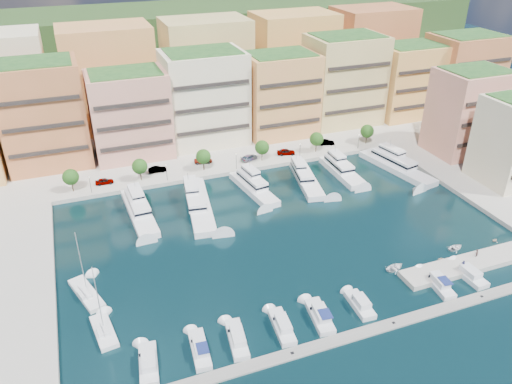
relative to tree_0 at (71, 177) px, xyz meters
The scene contains 57 objects.
ground 52.39m from the tree_0, 39.95° to the right, with size 400.00×400.00×0.00m, color black.
north_quay 49.34m from the tree_0, 35.47° to the left, with size 220.00×64.00×2.00m, color #9E998E.
hillside 86.46m from the tree_0, 62.40° to the left, with size 240.00×40.00×58.00m, color #253B18.
south_pontoon 73.65m from the tree_0, 59.77° to the right, with size 72.00×2.20×0.35m, color gray.
finger_pier 89.46m from the tree_0, 38.41° to the right, with size 32.00×5.00×2.00m, color #9E998E.
apartment_1 21.20m from the tree_0, 102.21° to the left, with size 20.00×16.50×26.80m.
apartment_2 24.86m from the tree_0, 44.13° to the left, with size 20.00×15.50×22.80m.
apartment_3 43.22m from the tree_0, 25.95° to the left, with size 22.00×16.50×25.80m.
apartment_4 62.75m from the tree_0, 15.37° to the left, with size 20.00×15.50×23.80m.
apartment_5 84.60m from the tree_0, 12.71° to the left, with size 22.00×16.50×26.80m.
apartment_6 105.57m from the tree_0, ahead, with size 20.00×15.50×22.80m.
apartment_7 125.14m from the tree_0, ahead, with size 22.00×16.50×24.80m.
apartment_east_a 103.17m from the tree_0, ahead, with size 18.00×14.50×22.80m.
backblock_0 44.63m from the tree_0, 110.32° to the left, with size 26.00×18.00×30.00m, color beige.
backblock_1 44.63m from the tree_0, 69.68° to the left, with size 26.00×18.00×30.00m, color #E38D55.
backblock_2 61.58m from the tree_0, 41.99° to the left, with size 26.00×18.00×30.00m, color #DDC275.
backblock_3 85.98m from the tree_0, 28.37° to the left, with size 26.00×18.00×30.00m, color #E09A52.
backblock_4 113.10m from the tree_0, 21.09° to the left, with size 26.00×18.00×30.00m, color #C76F42.
tree_0 is the anchor object (origin of this frame).
tree_1 16.00m from the tree_0, ahead, with size 3.80×3.80×5.65m.
tree_2 32.00m from the tree_0, ahead, with size 3.80×3.80×5.65m.
tree_3 48.00m from the tree_0, ahead, with size 3.80×3.80×5.65m.
tree_4 64.00m from the tree_0, ahead, with size 3.80×3.80×5.65m.
tree_5 80.00m from the tree_0, ahead, with size 3.80×3.80×5.65m.
lamppost_0 4.70m from the tree_0, 29.90° to the right, with size 0.30×0.30×4.20m.
lamppost_1 22.14m from the tree_0, ahead, with size 0.30×0.30×4.20m.
lamppost_2 40.08m from the tree_0, ahead, with size 0.30×0.30×4.20m.
lamppost_3 58.05m from the tree_0, ahead, with size 0.30×0.30×4.20m.
lamppost_4 76.04m from the tree_0, ahead, with size 0.30×0.30×4.20m.
yacht_1 19.66m from the tree_0, 47.50° to the right, with size 5.45×21.34×7.30m.
yacht_2 30.73m from the tree_0, 30.92° to the right, with size 8.26×24.86×7.30m.
yacht_3 42.66m from the tree_0, 17.70° to the right, with size 6.63×18.80×7.30m.
yacht_4 56.06m from the tree_0, 13.90° to the right, with size 7.96×19.87×7.30m.
yacht_5 66.14m from the tree_0, 10.95° to the right, with size 4.88×17.65×7.30m.
yacht_6 80.88m from the tree_0, 10.83° to the right, with size 9.32×23.79×7.30m.
cruiser_0 58.70m from the tree_0, 82.79° to the right, with size 3.63×8.21×2.55m.
cruiser_1 60.18m from the tree_0, 75.43° to the right, with size 3.10×8.21×2.66m.
cruiser_2 61.93m from the tree_0, 70.08° to the right, with size 3.54×8.52×2.55m.
cruiser_3 64.91m from the tree_0, 63.73° to the right, with size 3.24×8.32×2.55m.
cruiser_4 68.17m from the tree_0, 58.65° to the right, with size 3.72×8.50×2.66m.
cruiser_5 72.40m from the tree_0, 53.47° to the right, with size 2.93×7.17×2.55m.
cruiser_7 82.89m from the tree_0, 44.58° to the right, with size 3.38×8.58×2.66m.
cruiser_8 87.91m from the tree_0, 41.42° to the right, with size 2.97×7.94×2.55m.
sailboat_1 38.83m from the tree_0, 89.95° to the right, with size 5.81×10.58×13.20m.
sailboat_0 49.18m from the tree_0, 87.74° to the right, with size 3.89×8.40×13.20m.
tender_0 75.11m from the tree_0, 43.21° to the right, with size 2.75×3.85×0.80m, color white.
tender_2 85.99m from the tree_0, 35.74° to the right, with size 2.44×3.42×0.71m, color white.
tender_3 94.00m from the tree_0, 32.79° to the right, with size 1.22×1.42×0.75m, color beige.
tender_1 83.10m from the tree_0, 38.98° to the right, with size 1.17×1.35×0.71m, color beige.
car_0 8.00m from the tree_0, ahead, with size 1.73×4.30×1.47m, color gray.
car_1 21.03m from the tree_0, ahead, with size 1.58×4.54×1.49m, color gray.
car_2 33.37m from the tree_0, ahead, with size 2.21×4.79×1.33m, color gray.
car_3 44.98m from the tree_0, ahead, with size 2.05×5.03×1.46m, color gray.
car_4 55.57m from the tree_0, ahead, with size 1.99×4.95×1.69m, color gray.
car_5 69.07m from the tree_0, ahead, with size 1.57×4.51×1.49m, color gray.
person_0 86.65m from the tree_0, 40.92° to the right, with size 0.69×0.45×1.90m, color #222344.
person_1 89.22m from the tree_0, 37.67° to the right, with size 0.74×0.58×1.53m, color #4E342F.
Camera 1 is at (-36.29, -78.51, 57.91)m, focal length 35.00 mm.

